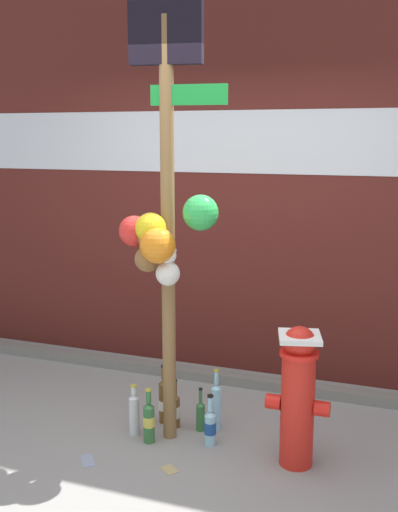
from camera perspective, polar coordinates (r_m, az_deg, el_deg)
The scene contains 14 objects.
ground_plane at distance 3.81m, azimuth -3.80°, elevation -19.95°, with size 14.00×14.00×0.00m, color gray.
building_wall at distance 5.00m, azimuth 4.39°, elevation 9.01°, with size 10.00×0.21×3.55m.
curb_strip at distance 4.99m, azimuth 2.84°, elevation -11.48°, with size 8.00×0.12×0.08m, color slate.
memorial_post at distance 3.70m, azimuth -3.29°, elevation 4.81°, with size 0.68×0.38×2.74m.
fire_hydrant at distance 3.75m, azimuth 9.33°, elevation -12.67°, with size 0.38×0.30×0.88m.
bottle_0 at distance 4.05m, azimuth 1.07°, elevation -15.77°, with size 0.08×0.08×0.34m.
bottle_1 at distance 4.23m, azimuth 0.15°, elevation -14.77°, with size 0.06×0.06×0.31m.
bottle_2 at distance 4.33m, azimuth -3.31°, elevation -13.42°, with size 0.08×0.08×0.42m.
bottle_3 at distance 4.09m, azimuth -4.75°, elevation -15.24°, with size 0.08×0.08×0.37m.
bottle_4 at distance 4.19m, azimuth -6.16°, elevation -14.51°, with size 0.07×0.07×0.35m.
bottle_5 at distance 4.27m, azimuth -2.24°, elevation -14.32°, with size 0.06×0.06×0.34m.
bottle_6 at distance 4.22m, azimuth 1.64°, elevation -13.92°, with size 0.07×0.07×0.43m.
litter_1 at distance 3.99m, azimuth -10.47°, elevation -18.45°, with size 0.15×0.07×0.01m, color #8C99B2.
litter_2 at distance 3.85m, azimuth -2.80°, elevation -19.48°, with size 0.07×0.11×0.01m, color tan.
Camera 1 is at (1.31, -2.98, 1.97)m, focal length 42.33 mm.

